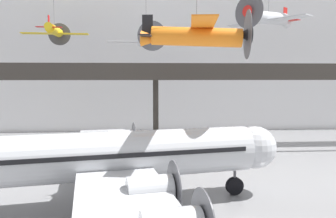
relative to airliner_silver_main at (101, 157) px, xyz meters
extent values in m
cube|color=white|center=(4.15, 31.95, 9.11)|extent=(140.00, 3.00, 25.01)
cube|color=#38332D|center=(4.15, 19.09, 5.28)|extent=(110.00, 3.20, 0.90)
cube|color=#38332D|center=(4.15, 17.55, 6.28)|extent=(110.00, 0.12, 1.10)
cylinder|color=#38332D|center=(4.15, 20.05, 0.72)|extent=(0.70, 0.70, 8.23)
cylinder|color=#B7BABF|center=(0.11, 0.02, 0.06)|extent=(20.54, 6.77, 3.18)
sphere|color=#B7BABF|center=(10.94, 2.00, 0.06)|extent=(3.12, 3.12, 3.12)
cube|color=black|center=(0.11, 0.02, 0.38)|extent=(19.16, 6.58, 0.29)
cube|color=#B7BABF|center=(-0.64, 8.10, -0.66)|extent=(6.98, 13.62, 0.28)
cube|color=#B7BABF|center=(2.26, -7.80, -0.66)|extent=(6.98, 13.62, 0.28)
cylinder|color=#B7BABF|center=(1.27, 5.54, -0.61)|extent=(2.60, 1.93, 1.53)
cylinder|color=#4C4C51|center=(2.54, 5.78, -0.61)|extent=(0.58, 2.86, 2.90)
cylinder|color=#B7BABF|center=(0.47, 9.89, -0.61)|extent=(2.60, 1.93, 1.53)
cylinder|color=#4C4C51|center=(1.75, 10.12, -0.61)|extent=(0.58, 2.86, 2.90)
cylinder|color=#B7BABF|center=(3.14, -4.74, -0.61)|extent=(2.60, 1.93, 1.53)
cylinder|color=#4C4C51|center=(4.42, -4.51, -0.61)|extent=(0.58, 2.86, 2.90)
cylinder|color=#4C4C51|center=(9.40, 1.72, -2.14)|extent=(0.20, 0.20, 1.21)
cylinder|color=black|center=(9.40, 1.72, -2.75)|extent=(1.35, 0.61, 1.30)
cylinder|color=#4C4C51|center=(-0.11, 2.57, -2.14)|extent=(0.20, 0.20, 1.21)
cylinder|color=black|center=(-0.11, 2.57, -2.75)|extent=(1.35, 0.61, 1.30)
cylinder|color=#4C4C51|center=(0.80, -2.44, -2.14)|extent=(0.20, 0.20, 1.21)
cylinder|color=black|center=(0.80, -2.44, -2.75)|extent=(1.35, 0.61, 1.30)
cylinder|color=silver|center=(16.26, 14.33, 11.60)|extent=(5.90, 4.91, 1.75)
cone|color=red|center=(13.62, 12.33, 11.83)|extent=(1.55, 1.57, 1.18)
cylinder|color=#4C4C51|center=(13.43, 12.19, 11.84)|extent=(2.09, 2.75, 3.41)
cone|color=silver|center=(18.73, 16.19, 11.38)|extent=(2.09, 1.96, 1.23)
cube|color=silver|center=(15.96, 14.10, 11.20)|extent=(7.00, 8.57, 0.10)
cube|color=red|center=(19.04, 16.42, 12.38)|extent=(0.65, 0.51, 1.57)
cube|color=red|center=(19.04, 16.42, 11.60)|extent=(2.67, 3.19, 0.06)
cylinder|color=yellow|center=(-8.14, 20.14, 10.82)|extent=(1.41, 5.35, 1.21)
cone|color=red|center=(-8.31, 22.89, 10.76)|extent=(1.03, 0.93, 0.98)
cylinder|color=#4C4C51|center=(-8.32, 23.09, 10.75)|extent=(2.84, 0.21, 2.84)
cone|color=yellow|center=(-7.98, 17.57, 10.88)|extent=(1.01, 1.49, 0.96)
cube|color=yellow|center=(-8.16, 20.46, 10.49)|extent=(8.03, 1.77, 0.10)
cube|color=red|center=(-7.96, 17.25, 11.48)|extent=(0.10, 0.64, 1.31)
cube|color=red|center=(-7.96, 17.25, 10.82)|extent=(2.87, 0.81, 0.06)
cylinder|color=slate|center=(-8.14, 20.14, 14.03)|extent=(0.04, 0.04, 5.32)
cylinder|color=orange|center=(6.58, 2.25, 8.05)|extent=(6.54, 2.16, 1.55)
cone|color=black|center=(9.89, 1.81, 8.18)|extent=(1.21, 1.32, 1.19)
cylinder|color=#4C4C51|center=(10.12, 1.78, 8.18)|extent=(0.49, 3.41, 3.44)
cone|color=orange|center=(3.49, 2.66, 7.94)|extent=(1.88, 1.34, 1.18)
cube|color=orange|center=(6.96, 2.20, 8.68)|extent=(2.81, 9.77, 0.10)
cube|color=black|center=(3.10, 2.71, 8.85)|extent=(0.78, 0.16, 1.59)
cube|color=black|center=(3.10, 2.71, 8.05)|extent=(1.22, 3.51, 0.06)
cylinder|color=silver|center=(2.99, 20.90, 9.92)|extent=(2.55, 6.59, 1.40)
cone|color=navy|center=(3.65, 17.59, 9.96)|extent=(1.38, 1.28, 1.20)
cylinder|color=#4C4C51|center=(3.69, 17.36, 9.96)|extent=(3.41, 0.71, 3.47)
cone|color=silver|center=(2.39, 23.98, 9.89)|extent=(1.45, 1.92, 1.15)
cube|color=silver|center=(3.07, 20.52, 9.52)|extent=(9.85, 3.42, 0.10)
cube|color=navy|center=(2.31, 24.37, 10.72)|extent=(0.21, 0.78, 1.60)
cube|color=navy|center=(2.31, 24.37, 9.92)|extent=(3.56, 1.44, 0.06)
cylinder|color=slate|center=(2.99, 20.90, 13.62)|extent=(0.04, 0.04, 6.06)
camera|label=1|loc=(3.02, -21.22, 5.24)|focal=35.00mm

